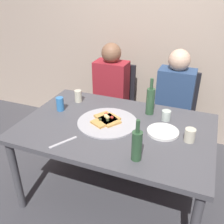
{
  "coord_description": "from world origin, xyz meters",
  "views": [
    {
      "loc": [
        0.6,
        -1.61,
        1.77
      ],
      "look_at": [
        -0.08,
        0.12,
        0.78
      ],
      "focal_mm": 40.6,
      "sensor_mm": 36.0,
      "label": 1
    }
  ],
  "objects_px": {
    "pizza_tray": "(107,122)",
    "tumbler_near": "(190,135)",
    "plate_stack": "(163,132)",
    "guest_in_sweater": "(108,93)",
    "chair_left": "(113,98)",
    "dining_table": "(115,133)",
    "table_knife": "(63,142)",
    "chair_right": "(174,108)",
    "pizza_slice_extra": "(107,119)",
    "tumbler_far": "(166,115)",
    "guest_in_beanie": "(173,104)",
    "pizza_slice_last": "(106,120)",
    "beer_bottle": "(150,101)",
    "wine_bottle": "(137,145)",
    "soda_can": "(60,104)",
    "wine_glass": "(78,96)"
  },
  "relations": [
    {
      "from": "pizza_tray",
      "to": "tumbler_near",
      "type": "bearing_deg",
      "value": -1.66
    },
    {
      "from": "tumbler_near",
      "to": "plate_stack",
      "type": "height_order",
      "value": "tumbler_near"
    },
    {
      "from": "guest_in_sweater",
      "to": "tumbler_near",
      "type": "bearing_deg",
      "value": 141.49
    },
    {
      "from": "chair_left",
      "to": "dining_table",
      "type": "bearing_deg",
      "value": 112.33
    },
    {
      "from": "pizza_tray",
      "to": "table_knife",
      "type": "xyz_separation_m",
      "value": [
        -0.19,
        -0.37,
        -0.0
      ]
    },
    {
      "from": "dining_table",
      "to": "chair_left",
      "type": "xyz_separation_m",
      "value": [
        -0.37,
        0.9,
        -0.14
      ]
    },
    {
      "from": "chair_right",
      "to": "pizza_slice_extra",
      "type": "bearing_deg",
      "value": 63.46
    },
    {
      "from": "table_knife",
      "to": "tumbler_far",
      "type": "bearing_deg",
      "value": -16.01
    },
    {
      "from": "pizza_tray",
      "to": "tumbler_far",
      "type": "xyz_separation_m",
      "value": [
        0.43,
        0.22,
        0.04
      ]
    },
    {
      "from": "pizza_slice_extra",
      "to": "guest_in_beanie",
      "type": "bearing_deg",
      "value": 58.72
    },
    {
      "from": "pizza_slice_last",
      "to": "chair_left",
      "type": "xyz_separation_m",
      "value": [
        -0.28,
        0.88,
        -0.24
      ]
    },
    {
      "from": "beer_bottle",
      "to": "tumbler_near",
      "type": "bearing_deg",
      "value": -39.25
    },
    {
      "from": "table_knife",
      "to": "guest_in_sweater",
      "type": "xyz_separation_m",
      "value": [
        -0.1,
        1.1,
        -0.09
      ]
    },
    {
      "from": "dining_table",
      "to": "beer_bottle",
      "type": "xyz_separation_m",
      "value": [
        0.2,
        0.3,
        0.19
      ]
    },
    {
      "from": "dining_table",
      "to": "table_knife",
      "type": "distance_m",
      "value": 0.45
    },
    {
      "from": "wine_bottle",
      "to": "guest_in_sweater",
      "type": "bearing_deg",
      "value": 120.6
    },
    {
      "from": "dining_table",
      "to": "pizza_tray",
      "type": "xyz_separation_m",
      "value": [
        -0.08,
        0.02,
        0.08
      ]
    },
    {
      "from": "pizza_slice_last",
      "to": "soda_can",
      "type": "distance_m",
      "value": 0.46
    },
    {
      "from": "wine_glass",
      "to": "soda_can",
      "type": "xyz_separation_m",
      "value": [
        -0.06,
        -0.22,
        0.01
      ]
    },
    {
      "from": "pizza_slice_last",
      "to": "wine_bottle",
      "type": "bearing_deg",
      "value": -44.57
    },
    {
      "from": "pizza_tray",
      "to": "beer_bottle",
      "type": "relative_size",
      "value": 1.52
    },
    {
      "from": "pizza_slice_extra",
      "to": "beer_bottle",
      "type": "bearing_deg",
      "value": 41.6
    },
    {
      "from": "wine_glass",
      "to": "table_knife",
      "type": "xyz_separation_m",
      "value": [
        0.22,
        -0.64,
        -0.05
      ]
    },
    {
      "from": "tumbler_near",
      "to": "wine_glass",
      "type": "height_order",
      "value": "wine_glass"
    },
    {
      "from": "pizza_tray",
      "to": "chair_right",
      "type": "distance_m",
      "value": 0.99
    },
    {
      "from": "guest_in_sweater",
      "to": "wine_bottle",
      "type": "bearing_deg",
      "value": 120.6
    },
    {
      "from": "dining_table",
      "to": "beer_bottle",
      "type": "bearing_deg",
      "value": 56.69
    },
    {
      "from": "plate_stack",
      "to": "wine_glass",
      "type": "bearing_deg",
      "value": 163.55
    },
    {
      "from": "plate_stack",
      "to": "guest_in_sweater",
      "type": "height_order",
      "value": "guest_in_sweater"
    },
    {
      "from": "beer_bottle",
      "to": "chair_right",
      "type": "relative_size",
      "value": 0.36
    },
    {
      "from": "beer_bottle",
      "to": "table_knife",
      "type": "bearing_deg",
      "value": -125.38
    },
    {
      "from": "tumbler_far",
      "to": "table_knife",
      "type": "bearing_deg",
      "value": -136.02
    },
    {
      "from": "dining_table",
      "to": "plate_stack",
      "type": "bearing_deg",
      "value": 5.57
    },
    {
      "from": "wine_bottle",
      "to": "table_knife",
      "type": "distance_m",
      "value": 0.55
    },
    {
      "from": "wine_glass",
      "to": "chair_right",
      "type": "distance_m",
      "value": 1.06
    },
    {
      "from": "chair_right",
      "to": "wine_glass",
      "type": "bearing_deg",
      "value": 36.6
    },
    {
      "from": "pizza_slice_last",
      "to": "wine_glass",
      "type": "height_order",
      "value": "wine_glass"
    },
    {
      "from": "pizza_slice_last",
      "to": "chair_left",
      "type": "relative_size",
      "value": 0.28
    },
    {
      "from": "pizza_tray",
      "to": "soda_can",
      "type": "relative_size",
      "value": 3.98
    },
    {
      "from": "pizza_slice_last",
      "to": "chair_right",
      "type": "distance_m",
      "value": 1.0
    },
    {
      "from": "pizza_slice_extra",
      "to": "guest_in_sweater",
      "type": "distance_m",
      "value": 0.76
    },
    {
      "from": "soda_can",
      "to": "chair_left",
      "type": "bearing_deg",
      "value": 77.71
    },
    {
      "from": "pizza_slice_last",
      "to": "soda_can",
      "type": "height_order",
      "value": "soda_can"
    },
    {
      "from": "dining_table",
      "to": "pizza_slice_extra",
      "type": "xyz_separation_m",
      "value": [
        -0.09,
        0.05,
        0.09
      ]
    },
    {
      "from": "pizza_slice_extra",
      "to": "soda_can",
      "type": "bearing_deg",
      "value": 176.56
    },
    {
      "from": "wine_bottle",
      "to": "chair_left",
      "type": "height_order",
      "value": "wine_bottle"
    },
    {
      "from": "chair_left",
      "to": "guest_in_sweater",
      "type": "height_order",
      "value": "guest_in_sweater"
    },
    {
      "from": "guest_in_sweater",
      "to": "wine_glass",
      "type": "bearing_deg",
      "value": 75.68
    },
    {
      "from": "tumbler_near",
      "to": "table_knife",
      "type": "xyz_separation_m",
      "value": [
        -0.83,
        -0.35,
        -0.05
      ]
    },
    {
      "from": "beer_bottle",
      "to": "guest_in_sweater",
      "type": "relative_size",
      "value": 0.27
    }
  ]
}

